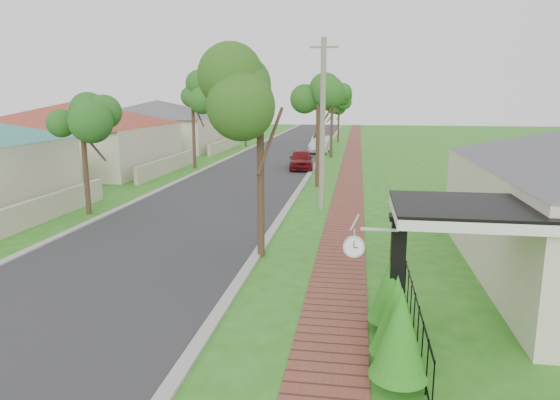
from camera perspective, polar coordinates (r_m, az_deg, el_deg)
The scene contains 16 objects.
ground at distance 12.61m, azimuth -8.90°, elevation -11.06°, with size 160.00×160.00×0.00m, color #2C6F1A.
road at distance 32.13m, azimuth -3.19°, elevation 2.97°, with size 7.00×120.00×0.02m, color #28282B.
kerb_right at distance 31.57m, azimuth 3.31°, elevation 2.81°, with size 0.30×120.00×0.10m, color #9E9E99.
kerb_left at distance 33.08m, azimuth -9.40°, elevation 3.08°, with size 0.30×120.00×0.10m, color #9E9E99.
sidewalk at distance 31.43m, azimuth 8.03°, elevation 2.68°, with size 1.50×120.00×0.03m, color brown.
porch_post at distance 10.76m, azimuth 13.20°, elevation -8.90°, with size 0.48×0.48×2.52m.
picket_fence at distance 11.93m, azimuth 14.42°, elevation -9.90°, with size 0.03×8.02×1.00m.
street_trees at distance 38.46m, azimuth -0.92°, elevation 11.19°, with size 10.70×37.65×5.89m.
hedge_row at distance 9.69m, azimuth 13.05°, elevation -12.89°, with size 0.87×3.10×1.83m.
far_house_red at distance 36.30m, azimuth -22.19°, elevation 6.85°, with size 15.56×15.56×4.60m.
far_house_grey at distance 48.82m, azimuth -13.71°, elevation 8.39°, with size 15.56×15.56×4.60m.
parked_car_red at distance 34.30m, azimuth 2.43°, elevation 4.65°, with size 1.58×3.92×1.33m, color #620E12.
parked_car_white at distance 44.69m, azimuth 4.69°, elevation 6.32°, with size 1.53×4.39×1.45m, color silver.
near_tree at distance 14.83m, azimuth -2.30°, elevation 10.92°, with size 2.27×2.27×5.84m.
utility_pole at distance 21.48m, azimuth 4.88°, elevation 8.55°, with size 1.20×0.24×7.27m.
station_clock at distance 10.08m, azimuth 8.66°, elevation -5.14°, with size 1.07×0.13×0.62m.
Camera 1 is at (3.67, -11.06, 4.84)m, focal length 32.00 mm.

